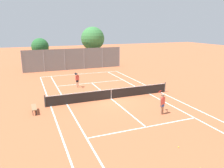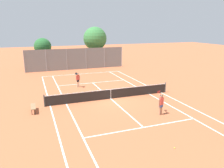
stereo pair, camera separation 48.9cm
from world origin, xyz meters
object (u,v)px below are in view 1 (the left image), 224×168
object	(u,v)px
tree_behind_right	(93,39)
player_far_left	(77,79)
courtside_bench	(34,107)
tree_behind_left	(41,47)
loose_tennis_ball_0	(178,147)
tennis_net	(111,94)
player_near_side	(162,103)

from	to	relation	value
tree_behind_right	player_far_left	bearing A→B (deg)	-114.14
courtside_bench	tree_behind_left	xyz separation A→B (m)	(2.19, 19.74, 2.95)
loose_tennis_ball_0	tree_behind_left	xyz separation A→B (m)	(-5.02, 28.20, 3.33)
tennis_net	player_far_left	bearing A→B (deg)	111.51
courtside_bench	tree_behind_left	bearing A→B (deg)	83.67
loose_tennis_ball_0	courtside_bench	world-z (taller)	courtside_bench
player_far_left	courtside_bench	size ratio (longest dim) A/B	1.18
loose_tennis_ball_0	courtside_bench	xyz separation A→B (m)	(-7.21, 8.46, 0.38)
player_near_side	tree_behind_right	world-z (taller)	tree_behind_right
courtside_bench	player_far_left	bearing A→B (deg)	51.09
loose_tennis_ball_0	tree_behind_right	distance (m)	27.84
player_near_side	player_far_left	size ratio (longest dim) A/B	1.00
loose_tennis_ball_0	tree_behind_right	world-z (taller)	tree_behind_right
player_near_side	tree_behind_right	xyz separation A→B (m)	(1.46, 22.82, 3.57)
player_far_left	tree_behind_right	distance (m)	14.50
tennis_net	player_far_left	distance (m)	5.53
tennis_net	tree_behind_left	xyz separation A→B (m)	(-4.66, 18.88, 2.85)
player_near_side	loose_tennis_ball_0	xyz separation A→B (m)	(-1.91, -4.45, -0.89)
player_far_left	courtside_bench	bearing A→B (deg)	-128.91
player_near_side	tree_behind_left	world-z (taller)	tree_behind_left
tennis_net	loose_tennis_ball_0	distance (m)	9.34
tennis_net	player_far_left	world-z (taller)	player_far_left
player_far_left	tree_behind_left	world-z (taller)	tree_behind_left
tree_behind_right	courtside_bench	bearing A→B (deg)	-119.35
player_near_side	player_far_left	bearing A→B (deg)	113.22
courtside_bench	tree_behind_right	world-z (taller)	tree_behind_right
player_near_side	tree_behind_left	xyz separation A→B (m)	(-6.93, 23.75, 2.43)
player_near_side	tree_behind_right	distance (m)	23.15
tennis_net	tree_behind_right	size ratio (longest dim) A/B	1.83
player_near_side	tennis_net	bearing A→B (deg)	114.98
tennis_net	tree_behind_left	size ratio (longest dim) A/B	2.50
tennis_net	player_near_side	size ratio (longest dim) A/B	6.76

